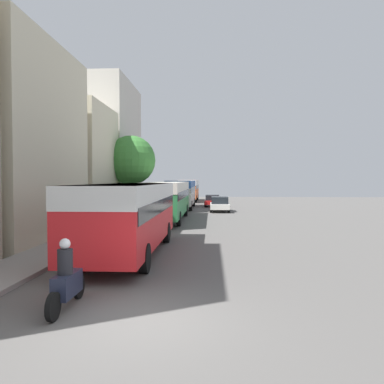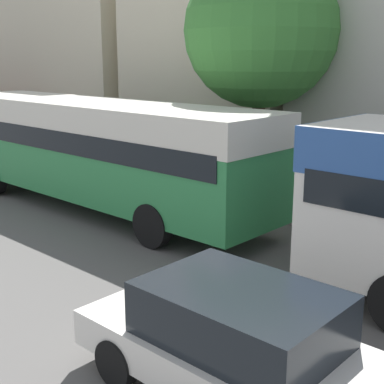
# 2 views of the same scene
# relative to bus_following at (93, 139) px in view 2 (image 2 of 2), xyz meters

# --- Properties ---
(building_midblock) EXTENTS (6.04, 8.90, 10.09)m
(building_midblock) POSITION_rel_bus_following_xyz_m (-7.49, -9.61, 3.13)
(building_midblock) COLOR beige
(building_midblock) RESTS_ON ground_plane
(building_far_terrace) EXTENTS (5.52, 6.89, 8.64)m
(building_far_terrace) POSITION_rel_bus_following_xyz_m (-7.23, -0.81, 2.40)
(building_far_terrace) COLOR beige
(building_far_terrace) RESTS_ON ground_plane
(bus_following) EXTENTS (2.55, 11.32, 2.94)m
(bus_following) POSITION_rel_bus_following_xyz_m (0.00, 0.00, 0.00)
(bus_following) COLOR #2D8447
(bus_following) RESTS_ON ground_plane
(car_far_curb) EXTENTS (1.90, 4.21, 1.46)m
(car_far_curb) POSITION_rel_bus_following_xyz_m (4.12, 8.20, -1.16)
(car_far_curb) COLOR silver
(car_far_curb) RESTS_ON ground_plane
(pedestrian_near_curb) EXTENTS (0.43, 0.43, 1.61)m
(pedestrian_near_curb) POSITION_rel_bus_following_xyz_m (-2.84, -7.01, -0.96)
(pedestrian_near_curb) COLOR #232838
(pedestrian_near_curb) RESTS_ON sidewalk
(street_tree) EXTENTS (4.15, 4.15, 6.70)m
(street_tree) POSITION_rel_bus_following_xyz_m (-3.48, 2.95, 2.84)
(street_tree) COLOR brown
(street_tree) RESTS_ON sidewalk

